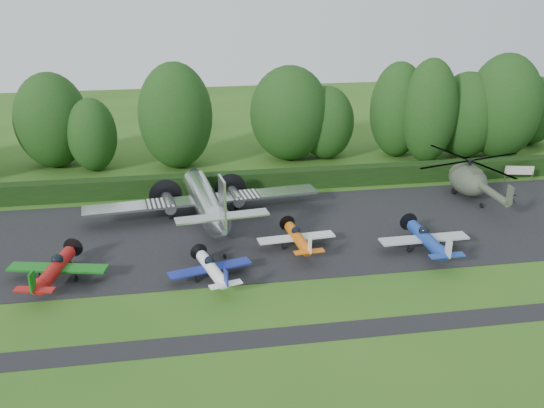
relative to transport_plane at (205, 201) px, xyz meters
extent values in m
plane|color=#295818|center=(5.94, -13.57, -1.96)|extent=(160.00, 160.00, 0.00)
cube|color=black|center=(5.94, -3.57, -1.95)|extent=(70.00, 18.00, 0.01)
cube|color=black|center=(5.94, -19.57, -1.95)|extent=(70.00, 2.00, 0.00)
cube|color=black|center=(5.94, 7.43, -1.96)|extent=(90.00, 1.60, 2.00)
cylinder|color=silver|center=(0.00, 0.33, -0.07)|extent=(2.29, 11.93, 2.29)
cone|color=silver|center=(0.00, 7.02, -0.07)|extent=(2.29, 1.49, 2.29)
cone|color=silver|center=(0.00, -6.83, 0.43)|extent=(2.29, 2.98, 2.29)
sphere|color=black|center=(0.00, 6.06, 0.43)|extent=(1.49, 1.49, 1.49)
cube|color=silver|center=(0.00, 1.33, -0.36)|extent=(21.88, 2.39, 0.22)
cube|color=white|center=(-3.98, 1.33, -0.24)|extent=(2.59, 2.49, 0.05)
cube|color=white|center=(3.98, 1.33, -0.24)|extent=(2.59, 2.49, 0.05)
cylinder|color=silver|center=(-3.18, 1.93, -0.61)|extent=(1.09, 3.18, 1.09)
cylinder|color=silver|center=(3.18, 1.93, -0.61)|extent=(1.09, 3.18, 1.09)
cylinder|color=black|center=(-3.18, 4.16, -0.61)|extent=(3.18, 0.03, 3.18)
cylinder|color=black|center=(3.18, 4.16, -0.61)|extent=(3.18, 0.03, 3.18)
cube|color=silver|center=(0.00, -7.62, 1.53)|extent=(7.46, 1.39, 0.14)
cube|color=silver|center=(0.00, -7.92, 2.92)|extent=(0.18, 2.19, 3.78)
cylinder|color=black|center=(-3.18, 1.53, -1.71)|extent=(0.25, 0.90, 0.90)
cylinder|color=black|center=(3.18, 1.53, -1.71)|extent=(0.25, 0.90, 0.90)
cylinder|color=black|center=(0.00, -8.02, -1.78)|extent=(0.18, 0.44, 0.44)
cylinder|color=#A4110F|center=(-11.68, -10.03, -0.80)|extent=(1.01, 5.77, 1.01)
sphere|color=black|center=(-11.68, -9.40, -0.33)|extent=(0.88, 0.88, 0.88)
cube|color=#0F6913|center=(-11.68, -9.50, -0.96)|extent=(7.35, 1.36, 0.15)
cube|color=#A4110F|center=(-11.68, -13.49, -0.54)|extent=(2.73, 0.73, 0.10)
cube|color=#0F6913|center=(-11.68, -13.60, 0.14)|extent=(0.10, 0.84, 1.36)
cylinder|color=black|center=(-11.68, -6.30, -0.80)|extent=(1.57, 0.02, 1.57)
cylinder|color=black|center=(-13.05, -9.71, -1.77)|extent=(0.15, 0.46, 0.46)
cylinder|color=black|center=(-10.32, -9.71, -1.77)|extent=(0.15, 0.46, 0.46)
cylinder|color=black|center=(-11.68, -7.30, -1.79)|extent=(0.13, 0.42, 0.42)
cylinder|color=white|center=(-0.26, -11.57, -0.96)|extent=(0.87, 4.98, 0.87)
sphere|color=black|center=(-0.26, -11.03, -0.55)|extent=(0.76, 0.76, 0.76)
cube|color=navy|center=(-0.26, -11.12, -1.10)|extent=(6.34, 1.18, 0.13)
cube|color=white|center=(-0.26, -14.56, -0.73)|extent=(2.35, 0.63, 0.09)
cube|color=navy|center=(-0.26, -14.65, -0.15)|extent=(0.09, 0.72, 1.18)
cylinder|color=black|center=(-0.26, -8.36, -0.96)|extent=(1.36, 0.02, 1.36)
cylinder|color=black|center=(-1.44, -11.30, -1.79)|extent=(0.13, 0.40, 0.40)
cylinder|color=black|center=(0.92, -11.30, -1.79)|extent=(0.13, 0.40, 0.40)
cylinder|color=black|center=(-0.26, -9.22, -1.81)|extent=(0.11, 0.36, 0.36)
cylinder|color=orange|center=(7.11, -7.32, -0.94)|extent=(0.89, 5.09, 0.89)
sphere|color=black|center=(7.11, -6.76, -0.52)|extent=(0.78, 0.78, 0.78)
cube|color=silver|center=(7.11, -6.85, -1.08)|extent=(6.48, 1.20, 0.13)
cube|color=orange|center=(7.11, -10.37, -0.71)|extent=(2.41, 0.65, 0.09)
cube|color=silver|center=(7.11, -10.46, -0.10)|extent=(0.09, 0.74, 1.20)
cylinder|color=black|center=(7.11, -4.03, -0.94)|extent=(1.39, 0.02, 1.39)
cylinder|color=black|center=(5.91, -7.04, -1.79)|extent=(0.13, 0.41, 0.41)
cylinder|color=black|center=(8.31, -7.04, -1.79)|extent=(0.13, 0.41, 0.41)
cylinder|color=black|center=(7.11, -4.91, -1.81)|extent=(0.11, 0.37, 0.37)
cylinder|color=navy|center=(17.37, -9.60, -0.78)|extent=(1.02, 5.85, 1.02)
sphere|color=black|center=(17.37, -8.96, -0.31)|extent=(0.89, 0.89, 0.89)
cube|color=#B8B9BF|center=(17.37, -9.06, -0.94)|extent=(7.45, 1.38, 0.15)
cube|color=navy|center=(17.37, -13.11, -0.52)|extent=(2.77, 0.74, 0.11)
cube|color=#B8B9BF|center=(17.37, -13.21, 0.17)|extent=(0.11, 0.85, 1.38)
cylinder|color=black|center=(17.37, -5.82, -0.78)|extent=(1.60, 0.02, 1.60)
cylinder|color=black|center=(15.98, -9.28, -1.76)|extent=(0.15, 0.47, 0.47)
cylinder|color=black|center=(18.75, -9.28, -1.76)|extent=(0.15, 0.47, 0.47)
cylinder|color=black|center=(17.37, -6.83, -1.78)|extent=(0.13, 0.43, 0.43)
ellipsoid|color=#384132|center=(26.53, 2.04, -0.13)|extent=(3.17, 5.81, 3.04)
cylinder|color=#384132|center=(26.53, -2.53, 0.18)|extent=(0.71, 6.10, 0.71)
cube|color=#384132|center=(26.53, -5.68, 1.09)|extent=(0.12, 0.91, 1.63)
cylinder|color=black|center=(26.53, 2.04, 1.40)|extent=(0.30, 0.30, 0.81)
cylinder|color=black|center=(26.53, 2.04, 1.86)|extent=(0.71, 0.71, 0.25)
cylinder|color=black|center=(26.53, 2.04, 1.86)|extent=(12.20, 12.20, 0.06)
cube|color=#384132|center=(26.53, 1.23, 1.04)|extent=(0.91, 2.03, 0.71)
ellipsoid|color=black|center=(26.53, 3.67, -0.02)|extent=(1.93, 1.93, 1.74)
cylinder|color=black|center=(25.51, 2.86, -1.65)|extent=(0.18, 0.57, 0.57)
cylinder|color=black|center=(27.55, 2.86, -1.65)|extent=(0.18, 0.57, 0.57)
cylinder|color=black|center=(26.53, -1.21, -1.70)|extent=(0.16, 0.49, 0.49)
cylinder|color=#3F3326|center=(32.86, 5.55, -1.38)|extent=(0.11, 0.11, 1.15)
cylinder|color=#3F3326|center=(35.73, 5.55, -1.38)|extent=(0.11, 0.11, 1.15)
cube|color=beige|center=(34.30, 5.55, -0.71)|extent=(3.06, 0.08, 0.96)
cylinder|color=black|center=(11.18, 17.71, -0.12)|extent=(0.70, 0.70, 3.68)
ellipsoid|color=#173210|center=(11.18, 17.71, 3.67)|extent=(9.44, 9.44, 11.24)
cylinder|color=black|center=(15.63, 17.34, -0.52)|extent=(0.70, 0.70, 2.87)
ellipsoid|color=#173210|center=(15.63, 17.34, 2.44)|extent=(6.58, 6.58, 8.78)
cylinder|color=black|center=(24.33, 16.85, -0.07)|extent=(0.70, 0.70, 3.77)
ellipsoid|color=#173210|center=(24.33, 16.85, 3.81)|extent=(6.77, 6.77, 11.52)
cylinder|color=black|center=(-16.21, 19.26, -0.16)|extent=(0.70, 0.70, 3.58)
ellipsoid|color=#173210|center=(-16.21, 19.26, 3.52)|extent=(8.26, 8.26, 10.95)
cylinder|color=black|center=(-2.20, 16.67, 0.03)|extent=(0.70, 0.70, 3.98)
ellipsoid|color=#173210|center=(-2.20, 16.67, 4.12)|extent=(8.40, 8.40, 12.15)
cylinder|color=black|center=(43.23, 19.12, -0.49)|extent=(0.70, 0.70, 2.93)
ellipsoid|color=#173210|center=(43.23, 19.12, 2.52)|extent=(7.08, 7.08, 8.95)
cylinder|color=black|center=(36.43, 14.10, 0.11)|extent=(0.70, 0.70, 4.12)
ellipsoid|color=#173210|center=(36.43, 14.10, 4.35)|extent=(8.75, 8.75, 12.60)
cylinder|color=black|center=(-11.60, 16.95, -0.59)|extent=(0.70, 0.70, 2.74)
ellipsoid|color=#173210|center=(-11.60, 16.95, 2.23)|extent=(5.54, 5.54, 8.37)
cylinder|color=black|center=(32.37, 15.17, -0.26)|extent=(0.70, 0.70, 3.40)
ellipsoid|color=#173210|center=(32.37, 15.17, 3.24)|extent=(7.89, 7.89, 10.38)
cylinder|color=black|center=(27.04, 13.93, 0.05)|extent=(0.70, 0.70, 4.02)
ellipsoid|color=#173210|center=(27.04, 13.93, 4.19)|extent=(6.40, 6.40, 12.28)
camera|label=1|loc=(-2.35, -51.68, 19.98)|focal=40.00mm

